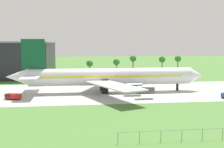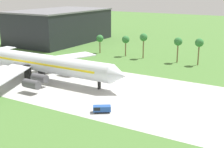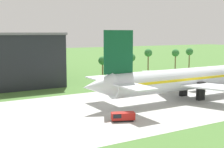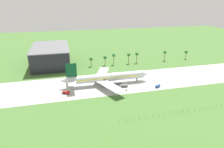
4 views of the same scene
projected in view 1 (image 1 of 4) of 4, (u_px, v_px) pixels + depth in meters
name	position (u px, v px, depth m)	size (l,w,h in m)	color
ground_plane	(198.00, 90.00, 109.81)	(600.00, 600.00, 0.00)	#477233
taxiway_strip	(198.00, 90.00, 109.81)	(320.00, 44.00, 0.02)	#B2B2AD
jet_airliner	(109.00, 77.00, 104.05)	(73.25, 56.83, 19.64)	silver
catering_van	(13.00, 96.00, 90.46)	(5.45, 3.78, 1.93)	black
terminal_building	(20.00, 58.00, 162.92)	(36.72, 61.20, 19.06)	black
palm_tree_row	(172.00, 61.00, 157.08)	(113.24, 3.60, 11.68)	brown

